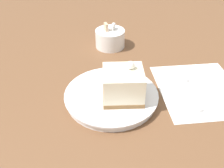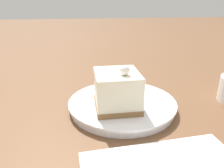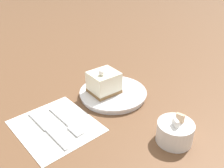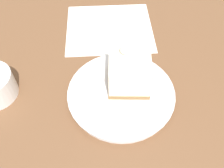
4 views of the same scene
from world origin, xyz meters
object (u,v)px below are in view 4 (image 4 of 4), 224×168
at_px(cake_slice, 129,71).
at_px(knife, 116,20).
at_px(plate, 121,94).
at_px(fork, 104,34).

bearing_deg(cake_slice, knife, 6.48).
distance_m(plate, fork, 0.19).
height_order(plate, fork, plate).
bearing_deg(fork, knife, -31.24).
distance_m(plate, cake_slice, 0.05).
xyz_separation_m(fork, knife, (0.06, -0.03, 0.00)).
distance_m(cake_slice, fork, 0.17).
bearing_deg(plate, cake_slice, -29.66).
height_order(plate, cake_slice, cake_slice).
relative_size(fork, knife, 0.80).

